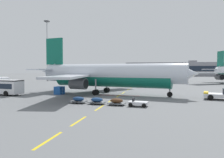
{
  "coord_description": "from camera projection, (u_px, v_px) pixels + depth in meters",
  "views": [
    {
      "loc": [
        25.71,
        -18.72,
        5.04
      ],
      "look_at": [
        14.72,
        30.36,
        2.82
      ],
      "focal_mm": 34.33,
      "sensor_mm": 36.0,
      "label": 1
    }
  ],
  "objects": [
    {
      "name": "apron_paint_markings",
      "position": [
        130.0,
        89.0,
        56.56
      ],
      "size": [
        8.0,
        96.31,
        0.01
      ],
      "color": "yellow",
      "rests_on": "ground"
    },
    {
      "name": "apron_light_mast_near",
      "position": [
        47.0,
        44.0,
        92.44
      ],
      "size": [
        1.8,
        1.8,
        26.07
      ],
      "color": "slate",
      "rests_on": "ground"
    },
    {
      "name": "uld_cargo_container",
      "position": [
        59.0,
        90.0,
        43.39
      ],
      "size": [
        1.95,
        1.92,
        1.6
      ],
      "color": "#194C9E",
      "rests_on": "ground"
    },
    {
      "name": "airliner_foreground",
      "position": [
        108.0,
        75.0,
        43.87
      ],
      "size": [
        34.69,
        34.01,
        12.2
      ],
      "color": "silver",
      "rests_on": "ground"
    },
    {
      "name": "fuel_service_truck",
      "position": [
        3.0,
        83.0,
        52.44
      ],
      "size": [
        6.81,
        6.47,
        3.14
      ],
      "color": "black",
      "rests_on": "ground"
    },
    {
      "name": "baggage_train",
      "position": [
        107.0,
        101.0,
        30.61
      ],
      "size": [
        11.69,
        2.68,
        1.14
      ],
      "color": "silver",
      "rests_on": "ground"
    },
    {
      "name": "ground",
      "position": [
        217.0,
        89.0,
        54.34
      ],
      "size": [
        400.0,
        400.0,
        0.0
      ],
      "primitive_type": "plane",
      "color": "slate"
    },
    {
      "name": "terminal_satellite",
      "position": [
        177.0,
        69.0,
        173.52
      ],
      "size": [
        80.29,
        22.29,
        12.26
      ],
      "color": "gray",
      "rests_on": "ground"
    }
  ]
}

